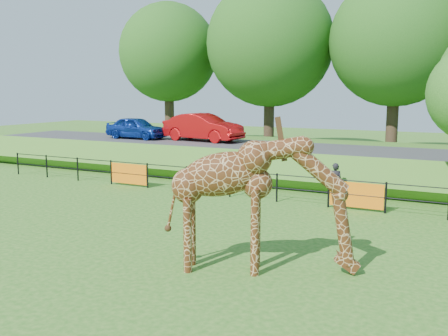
{
  "coord_description": "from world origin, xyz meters",
  "views": [
    {
      "loc": [
        6.68,
        -9.49,
        4.2
      ],
      "look_at": [
        0.24,
        3.11,
        2.0
      ],
      "focal_mm": 40.0,
      "sensor_mm": 36.0,
      "label": 1
    }
  ],
  "objects_px": {
    "car_blue": "(136,128)",
    "car_red": "(203,127)",
    "giraffe": "(262,204)",
    "visitor": "(335,182)"
  },
  "relations": [
    {
      "from": "giraffe",
      "to": "visitor",
      "type": "relative_size",
      "value": 3.06
    },
    {
      "from": "car_blue",
      "to": "car_red",
      "type": "height_order",
      "value": "car_red"
    },
    {
      "from": "car_blue",
      "to": "visitor",
      "type": "distance_m",
      "value": 14.02
    },
    {
      "from": "giraffe",
      "to": "car_red",
      "type": "relative_size",
      "value": 0.97
    },
    {
      "from": "car_blue",
      "to": "giraffe",
      "type": "bearing_deg",
      "value": -132.61
    },
    {
      "from": "car_red",
      "to": "visitor",
      "type": "height_order",
      "value": "car_red"
    },
    {
      "from": "giraffe",
      "to": "visitor",
      "type": "bearing_deg",
      "value": 72.59
    },
    {
      "from": "visitor",
      "to": "car_blue",
      "type": "bearing_deg",
      "value": -32.83
    },
    {
      "from": "car_blue",
      "to": "car_red",
      "type": "bearing_deg",
      "value": -80.2
    },
    {
      "from": "visitor",
      "to": "giraffe",
      "type": "bearing_deg",
      "value": 80.81
    }
  ]
}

